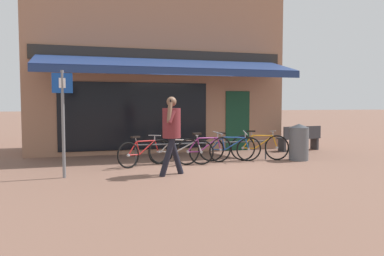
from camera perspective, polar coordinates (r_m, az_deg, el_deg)
name	(u,v)px	position (r m, az deg, el deg)	size (l,w,h in m)	color
ground_plane	(207,167)	(9.87, 2.36, -5.95)	(160.00, 160.00, 0.00)	brown
shop_front	(156,74)	(14.06, -5.56, 8.23)	(8.84, 4.83, 5.54)	#9E7056
bike_rack_rail	(204,145)	(10.58, 1.86, -2.67)	(3.97, 0.04, 0.57)	#47494F
bicycle_red	(144,152)	(10.03, -7.39, -3.71)	(1.51, 0.85, 0.82)	black
bicycle_silver	(181,151)	(10.26, -1.72, -3.50)	(1.70, 0.81, 0.83)	black
bicycle_purple	(204,150)	(10.32, 1.89, -3.33)	(1.76, 0.54, 0.88)	black
bicycle_blue	(230,148)	(10.76, 5.82, -3.10)	(1.79, 0.69, 0.89)	black
bicycle_orange	(260,147)	(11.15, 10.29, -2.85)	(1.75, 0.52, 0.89)	black
pedestrian_adult	(172,127)	(8.63, -3.13, 0.10)	(0.64, 0.70, 1.84)	black
litter_bin	(299,142)	(11.40, 15.96, -2.06)	(0.57, 0.57, 1.07)	#515459
parking_sign	(63,112)	(8.76, -19.07, 2.27)	(0.44, 0.07, 2.39)	slate
park_bench	(300,138)	(13.77, 16.12, -1.41)	(1.64, 0.63, 0.87)	#38383D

